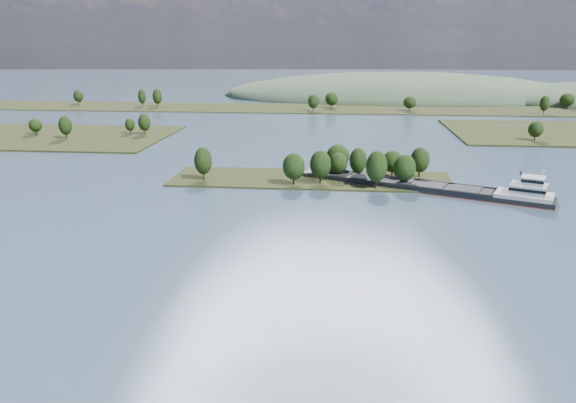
# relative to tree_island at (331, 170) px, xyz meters

# --- Properties ---
(ground) EXTENTS (1800.00, 1800.00, 0.00)m
(ground) POSITION_rel_tree_island_xyz_m (-7.06, -58.90, -4.03)
(ground) COLOR #37495F
(ground) RESTS_ON ground
(tree_island) EXTENTS (100.00, 30.67, 14.02)m
(tree_island) POSITION_rel_tree_island_xyz_m (0.00, 0.00, 0.00)
(tree_island) COLOR #252B13
(tree_island) RESTS_ON ground
(back_shoreline) EXTENTS (900.00, 60.00, 14.89)m
(back_shoreline) POSITION_rel_tree_island_xyz_m (1.65, 220.90, -3.34)
(back_shoreline) COLOR #252B13
(back_shoreline) RESTS_ON ground
(hill_west) EXTENTS (320.00, 160.00, 44.00)m
(hill_west) POSITION_rel_tree_island_xyz_m (52.94, 321.10, -4.03)
(hill_west) COLOR #3D5339
(hill_west) RESTS_ON ground
(cargo_barge) EXTENTS (82.09, 42.73, 11.50)m
(cargo_barge) POSITION_rel_tree_island_xyz_m (35.51, -10.95, -2.58)
(cargo_barge) COLOR black
(cargo_barge) RESTS_ON ground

